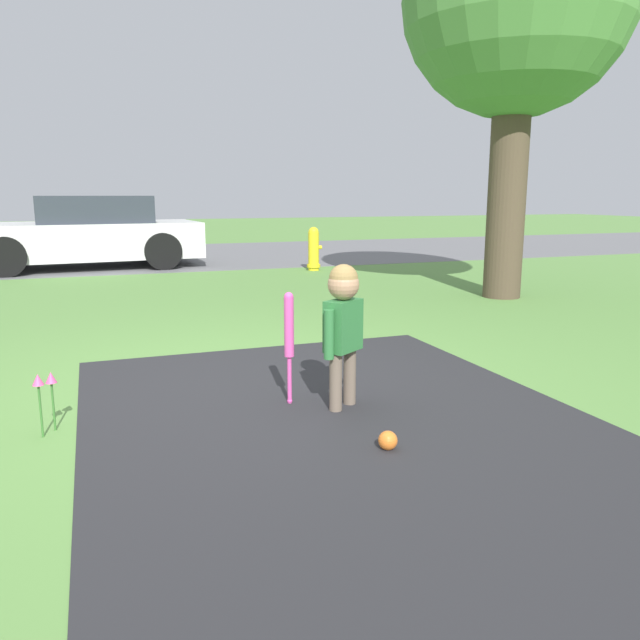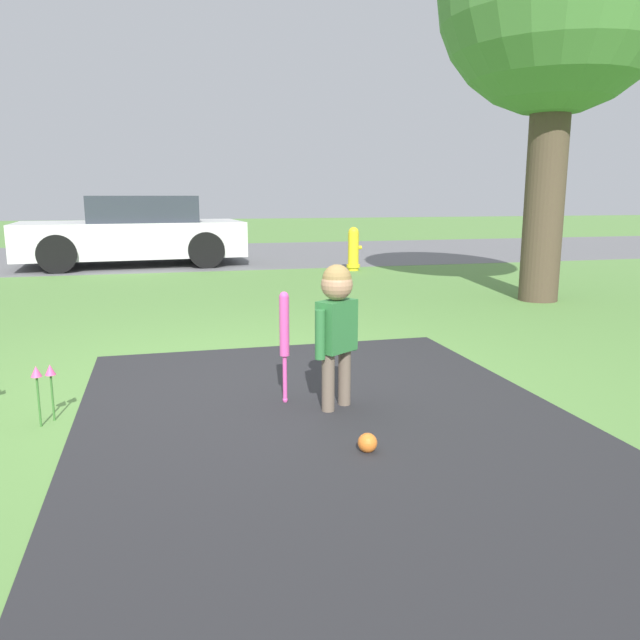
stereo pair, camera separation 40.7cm
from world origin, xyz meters
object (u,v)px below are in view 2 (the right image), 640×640
Objects in this scene: baseball_bat at (284,331)px; parked_car at (134,232)px; child at (337,316)px; fire_hydrant at (353,249)px; sports_ball at (368,443)px.

parked_car reaches higher than baseball_bat.
child reaches higher than fire_hydrant.
sports_ball is 0.13× the size of fire_hydrant.
baseball_bat is 0.98m from sports_ball.
fire_hydrant is (2.19, 6.69, -0.21)m from child.
fire_hydrant is 0.18× the size of parked_car.
sports_ball is (-0.03, -0.68, -0.52)m from child.
sports_ball is (0.25, -0.86, -0.41)m from baseball_bat.
child reaches higher than sports_ball.
parked_car is (-1.16, 8.31, 0.14)m from baseball_bat.
child is 1.25× the size of baseball_bat.
parked_car reaches higher than child.
fire_hydrant is at bearing 69.18° from baseball_bat.
child is 8.61m from parked_car.
child is 7.04m from fire_hydrant.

